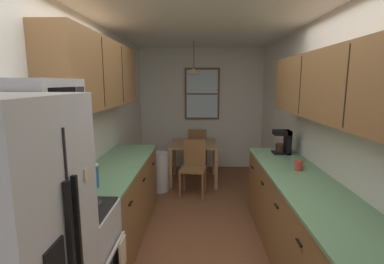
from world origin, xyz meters
name	(u,v)px	position (x,y,z in m)	size (l,w,h in m)	color
ground_plane	(202,223)	(0.00, 1.00, 0.00)	(12.00, 12.00, 0.00)	brown
wall_left	(95,128)	(-1.35, 1.00, 1.27)	(0.10, 9.00, 2.55)	white
wall_right	(312,129)	(1.35, 1.00, 1.27)	(0.10, 9.00, 2.55)	white
wall_back	(201,109)	(0.00, 3.65, 1.27)	(4.40, 0.10, 2.55)	white
ceiling_slab	(203,17)	(0.00, 1.00, 2.59)	(4.40, 9.00, 0.08)	white
microwave_over_range	(40,102)	(-1.11, -0.61, 1.71)	(0.39, 0.61, 0.32)	silver
counter_left	(119,199)	(-1.00, 0.71, 0.45)	(0.64, 2.05, 0.90)	olive
upper_cabinets_left	(99,74)	(-1.14, 0.66, 1.93)	(0.33, 2.13, 0.73)	olive
counter_right	(308,231)	(1.00, 0.01, 0.45)	(0.64, 3.11, 0.90)	olive
upper_cabinets_right	(338,86)	(1.14, -0.04, 1.81)	(0.33, 2.79, 0.62)	olive
dining_table	(194,149)	(-0.14, 2.64, 0.61)	(0.85, 0.84, 0.73)	#A87F51
dining_chair_near	(194,165)	(-0.13, 2.01, 0.50)	(0.45, 0.45, 0.90)	olive
dining_chair_far	(197,148)	(-0.09, 3.27, 0.50)	(0.43, 0.43, 0.90)	olive
pendant_light	(194,71)	(-0.14, 2.64, 2.04)	(0.28, 0.28, 0.57)	black
back_window	(202,94)	(0.02, 3.58, 1.60)	(0.73, 0.05, 1.08)	brown
trash_bin	(160,172)	(-0.70, 2.14, 0.34)	(0.28, 0.28, 0.68)	silver
storage_canister	(92,176)	(-1.00, -0.07, 1.01)	(0.12, 0.12, 0.22)	#265999
dish_towel	(123,253)	(-0.64, -0.46, 0.50)	(0.02, 0.16, 0.24)	beige
coffee_maker	(284,141)	(1.09, 1.23, 1.07)	(0.22, 0.18, 0.32)	black
mug_by_coffeemaker	(299,165)	(1.05, 0.50, 0.95)	(0.12, 0.09, 0.11)	#BF3F33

